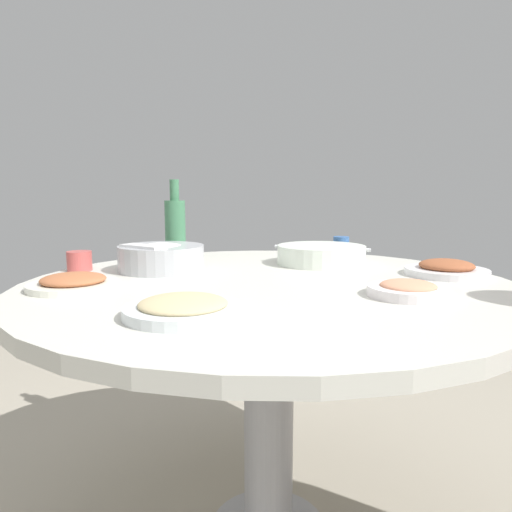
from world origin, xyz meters
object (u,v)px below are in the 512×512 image
Objects in this scene: tea_cup_far at (79,261)px; green_bottle at (176,227)px; round_dining_table at (269,321)px; dish_stirfry at (446,269)px; dish_tofu_braise at (74,282)px; tea_cup_near at (341,246)px; rice_bowl at (161,257)px; dish_noodles at (183,308)px; dish_shrimp at (408,289)px; soup_bowl at (321,255)px.

green_bottle is at bearing -82.38° from tea_cup_far.
dish_stirfry is at bearing -118.54° from round_dining_table.
dish_tofu_braise is 3.02× the size of tea_cup_near.
rice_bowl reaches higher than dish_stirfry.
dish_noodles is 0.82× the size of green_bottle.
dish_shrimp is 0.98m from tea_cup_far.
dish_tofu_braise is at bearing 12.87° from dish_noodles.
round_dining_table is 4.49× the size of soup_bowl.
round_dining_table is at bearing -115.74° from dish_tofu_braise.
soup_bowl is at bearing -22.73° from dish_shrimp.
round_dining_table is at bearing -143.62° from tea_cup_far.
tea_cup_near is at bearing -99.68° from rice_bowl.
dish_stirfry is at bearing -131.94° from tea_cup_far.
tea_cup_far reaches higher than dish_noodles.
soup_bowl is at bearing -141.52° from green_bottle.
rice_bowl is 3.52× the size of tea_cup_far.
tea_cup_near is at bearing -106.65° from tea_cup_far.
dish_shrimp is at bearing 105.83° from dish_stirfry.
dish_shrimp is at bearing -133.85° from dish_tofu_braise.
soup_bowl is 1.58× the size of dish_shrimp.
dish_stirfry is 0.83× the size of green_bottle.
tea_cup_far is at bearing -20.06° from dish_tofu_braise.
dish_shrimp reaches higher than round_dining_table.
dish_stirfry is 0.35m from dish_shrimp.
tea_cup_near is 0.99× the size of tea_cup_far.
soup_bowl reaches higher than dish_noodles.
dish_stirfry is at bearing -133.55° from rice_bowl.
dish_shrimp is at bearing -108.66° from dish_noodles.
round_dining_table is at bearing 179.72° from green_bottle.
dish_tofu_braise is at bearing 159.94° from tea_cup_far.
dish_shrimp is (-0.17, -0.50, -0.00)m from dish_noodles.
green_bottle reaches higher than tea_cup_near.
tea_cup_near reaches higher than dish_tofu_braise.
dish_noodles is at bearing 113.74° from tea_cup_near.
green_bottle reaches higher than dish_stirfry.
rice_bowl reaches higher than dish_noodles.
dish_stirfry reaches higher than dish_tofu_braise.
dish_stirfry is (-0.38, -0.14, -0.01)m from soup_bowl.
round_dining_table is 0.41m from rice_bowl.
dish_tofu_braise is 1.00m from tea_cup_near.
dish_noodles is 3.15× the size of tea_cup_far.
rice_bowl is 0.75m from dish_shrimp.
tea_cup_near is (0.22, -0.54, 0.15)m from round_dining_table.
tea_cup_near is (0.57, -0.41, 0.02)m from dish_shrimp.
rice_bowl reaches higher than dish_tofu_braise.
tea_cup_near is at bearing -90.06° from dish_tofu_braise.
dish_shrimp is (-0.09, 0.33, -0.00)m from dish_stirfry.
green_bottle is (0.72, -0.37, 0.10)m from dish_noodles.
rice_bowl is 0.54m from soup_bowl.
round_dining_table is at bearing 61.46° from dish_stirfry.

